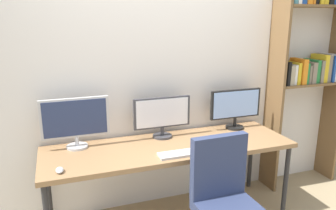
% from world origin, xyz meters
% --- Properties ---
extents(wall_back, '(4.58, 0.10, 2.60)m').
position_xyz_m(wall_back, '(0.00, 1.02, 1.30)').
color(wall_back, silver).
rests_on(wall_back, ground_plane).
extents(desk, '(2.18, 0.68, 0.74)m').
position_xyz_m(desk, '(0.00, 0.60, 0.69)').
color(desk, '#936D47').
rests_on(desk, ground_plane).
extents(bookshelf, '(0.83, 0.28, 2.24)m').
position_xyz_m(bookshelf, '(1.62, 0.83, 1.41)').
color(bookshelf, brown).
rests_on(bookshelf, ground_plane).
extents(monitor_left, '(0.57, 0.18, 0.44)m').
position_xyz_m(monitor_left, '(-0.77, 0.81, 0.98)').
color(monitor_left, silver).
rests_on(monitor_left, desk).
extents(monitor_center, '(0.54, 0.18, 0.38)m').
position_xyz_m(monitor_center, '(0.00, 0.81, 0.95)').
color(monitor_center, '#38383D').
rests_on(monitor_center, desk).
extents(monitor_right, '(0.54, 0.18, 0.40)m').
position_xyz_m(monitor_right, '(0.77, 0.81, 0.97)').
color(monitor_right, black).
rests_on(monitor_right, desk).
extents(keyboard_main, '(0.35, 0.13, 0.02)m').
position_xyz_m(keyboard_main, '(0.00, 0.37, 0.75)').
color(keyboard_main, silver).
rests_on(keyboard_main, desk).
extents(mouse_left_side, '(0.06, 0.10, 0.03)m').
position_xyz_m(mouse_left_side, '(0.52, 0.36, 0.76)').
color(mouse_left_side, black).
rests_on(mouse_left_side, desk).
extents(mouse_right_side, '(0.06, 0.10, 0.03)m').
position_xyz_m(mouse_right_side, '(-0.92, 0.37, 0.76)').
color(mouse_right_side, silver).
rests_on(mouse_right_side, desk).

